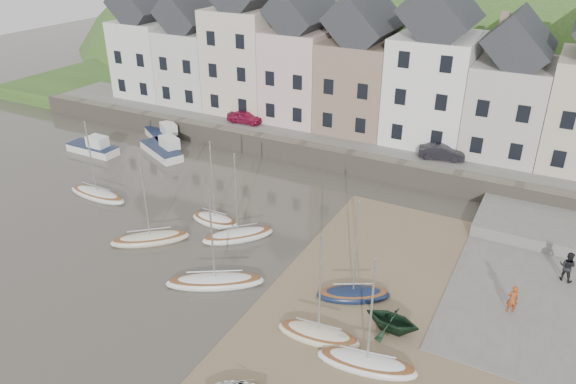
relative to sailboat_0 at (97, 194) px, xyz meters
The scene contains 24 objects.
ground 15.61m from the sailboat_0, 13.67° to the right, with size 160.00×160.00×0.00m, color #464037.
quay_land 32.12m from the sailboat_0, 61.83° to the left, with size 90.00×30.00×1.50m, color #365823.
quay_street 22.68m from the sailboat_0, 47.95° to the left, with size 70.00×7.00×0.10m, color slate.
seawall 20.19m from the sailboat_0, 41.28° to the left, with size 70.00×1.20×1.80m, color slate.
beach 26.42m from the sailboat_0, ahead, with size 18.00×26.00×0.06m, color #7A694A.
slipway 30.47m from the sailboat_0, ahead, with size 8.00×18.00×0.12m, color slate.
hillside 60.06m from the sailboat_0, 79.77° to the left, with size 134.40×84.00×84.00m.
townhouse_terrace 27.36m from the sailboat_0, 50.20° to the left, with size 61.05×8.00×13.93m.
sailboat_0 is the anchor object (origin of this frame).
sailboat_1 10.20m from the sailboat_0, ahead, with size 3.62×1.52×6.32m.
sailboat_2 8.40m from the sailboat_0, 21.46° to the right, with size 4.85×4.46×6.32m.
sailboat_3 12.67m from the sailboat_0, ahead, with size 4.44×4.48×6.32m.
sailboat_4 15.09m from the sailboat_0, 19.16° to the right, with size 5.66×4.25×6.32m.
sailboat_5 21.85m from the sailboat_0, ahead, with size 4.34×3.30×6.32m.
sailboat_6 25.22m from the sailboat_0, 16.00° to the right, with size 5.00×2.31×6.32m.
sailboat_7 22.30m from the sailboat_0, 16.23° to the right, with size 4.47×1.99×6.32m.
motorboat_0 9.03m from the sailboat_0, 96.48° to the left, with size 5.66×3.87×1.70m.
motorboat_1 9.28m from the sailboat_0, 136.95° to the left, with size 4.97×1.82×1.70m.
motorboat_2 12.21m from the sailboat_0, 105.84° to the left, with size 5.25×4.24×1.70m.
rowboat_green 24.82m from the sailboat_0, ahead, with size 2.41×2.79×1.47m, color black.
person_red 29.65m from the sailboat_0, ahead, with size 0.60×0.40×1.65m, color #9F441D.
person_dark 32.40m from the sailboat_0, ahead, with size 0.90×0.70×1.86m, color black.
car_left 16.28m from the sailboat_0, 77.93° to the left, with size 1.38×3.44×1.17m, color maroon.
car_right 27.18m from the sailboat_0, 35.67° to the left, with size 1.27×3.64×1.20m, color black.
Camera 1 is at (14.68, -21.79, 18.81)m, focal length 33.65 mm.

